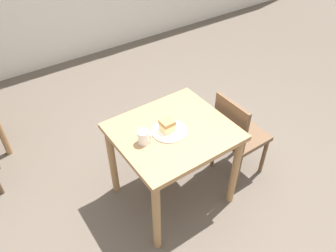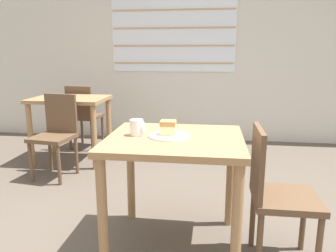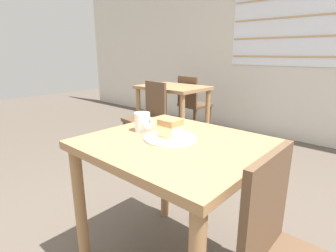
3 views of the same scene
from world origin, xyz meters
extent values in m
cube|color=beige|center=(0.00, 3.03, 1.40)|extent=(10.00, 0.06, 2.80)
cube|color=white|center=(-0.46, 2.99, 1.75)|extent=(1.78, 0.01, 1.47)
cube|color=tan|center=(-0.46, 2.98, 1.13)|extent=(1.75, 0.01, 0.02)
cube|color=tan|center=(-0.46, 2.98, 1.38)|extent=(1.75, 0.01, 0.02)
cube|color=tan|center=(-0.46, 2.98, 1.62)|extent=(1.75, 0.01, 0.02)
cube|color=tan|center=(-0.46, 2.98, 1.87)|extent=(1.75, 0.01, 0.02)
cube|color=#9E754C|center=(-0.11, 0.18, 0.74)|extent=(0.86, 0.77, 0.04)
cylinder|color=#9E754C|center=(-0.49, -0.16, 0.36)|extent=(0.06, 0.06, 0.72)
cylinder|color=#9E754C|center=(0.27, -0.16, 0.36)|extent=(0.06, 0.06, 0.72)
cylinder|color=#9E754C|center=(-0.49, 0.51, 0.36)|extent=(0.06, 0.06, 0.72)
cylinder|color=#9E754C|center=(0.27, 0.51, 0.36)|extent=(0.06, 0.06, 0.72)
cube|color=#9E754C|center=(-1.54, 1.81, 0.75)|extent=(0.85, 0.63, 0.04)
cylinder|color=#9E754C|center=(-1.92, 1.55, 0.36)|extent=(0.06, 0.06, 0.73)
cylinder|color=#9E754C|center=(-1.16, 1.55, 0.36)|extent=(0.06, 0.06, 0.73)
cylinder|color=#9E754C|center=(-1.92, 2.08, 0.36)|extent=(0.06, 0.06, 0.73)
cylinder|color=#9E754C|center=(-1.16, 2.08, 0.36)|extent=(0.06, 0.06, 0.73)
cube|color=brown|center=(0.57, 0.08, 0.43)|extent=(0.38, 0.38, 0.04)
cylinder|color=brown|center=(0.73, -0.08, 0.20)|extent=(0.04, 0.04, 0.41)
cylinder|color=brown|center=(0.73, 0.24, 0.20)|extent=(0.04, 0.04, 0.41)
cylinder|color=brown|center=(0.41, -0.08, 0.20)|extent=(0.04, 0.04, 0.41)
cylinder|color=brown|center=(0.41, 0.24, 0.20)|extent=(0.04, 0.04, 0.41)
cube|color=brown|center=(0.39, 0.08, 0.65)|extent=(0.03, 0.36, 0.41)
cube|color=brown|center=(-1.49, 1.24, 0.43)|extent=(0.43, 0.43, 0.04)
cylinder|color=brown|center=(-1.68, 1.11, 0.20)|extent=(0.04, 0.04, 0.41)
cylinder|color=brown|center=(-1.35, 1.06, 0.20)|extent=(0.04, 0.04, 0.41)
cylinder|color=brown|center=(-1.63, 1.43, 0.20)|extent=(0.04, 0.04, 0.41)
cylinder|color=brown|center=(-1.31, 1.38, 0.20)|extent=(0.04, 0.04, 0.41)
cube|color=brown|center=(-1.47, 1.42, 0.65)|extent=(0.37, 0.08, 0.41)
cube|color=brown|center=(-1.58, 2.38, 0.43)|extent=(0.42, 0.42, 0.04)
cylinder|color=brown|center=(-1.40, 2.52, 0.20)|extent=(0.04, 0.04, 0.41)
cylinder|color=brown|center=(-1.72, 2.56, 0.20)|extent=(0.04, 0.04, 0.41)
cylinder|color=brown|center=(-1.44, 2.20, 0.20)|extent=(0.04, 0.04, 0.41)
cylinder|color=brown|center=(-1.76, 2.23, 0.20)|extent=(0.04, 0.04, 0.41)
cube|color=brown|center=(-1.60, 2.20, 0.65)|extent=(0.37, 0.07, 0.41)
cylinder|color=white|center=(-0.15, 0.18, 0.77)|extent=(0.26, 0.26, 0.01)
cube|color=beige|center=(-0.16, 0.19, 0.80)|extent=(0.09, 0.09, 0.06)
cube|color=#B27F47|center=(-0.16, 0.19, 0.85)|extent=(0.10, 0.09, 0.03)
cylinder|color=white|center=(-0.36, 0.19, 0.82)|extent=(0.09, 0.09, 0.10)
torus|color=white|center=(-0.32, 0.19, 0.82)|extent=(0.02, 0.07, 0.07)
camera|label=1|loc=(-1.19, -1.31, 2.37)|focal=35.00mm
camera|label=2|loc=(0.11, -1.82, 1.29)|focal=35.00mm
camera|label=3|loc=(0.68, -0.76, 1.18)|focal=28.00mm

